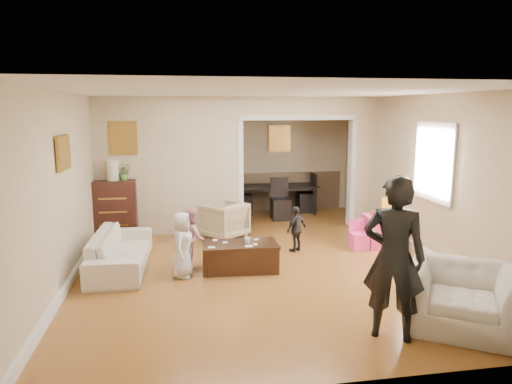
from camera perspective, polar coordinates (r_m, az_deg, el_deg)
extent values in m
plane|color=#AC6B2C|center=(7.48, 0.26, -8.22)|extent=(7.00, 7.00, 0.00)
cube|color=#C7BA92|center=(8.85, -10.59, 3.13)|extent=(2.75, 0.18, 2.60)
cube|color=#C7BA92|center=(9.59, 13.11, 3.58)|extent=(0.55, 0.18, 2.60)
cube|color=#C7BA92|center=(9.09, 5.24, 10.55)|extent=(2.22, 0.18, 0.35)
cube|color=white|center=(7.73, 21.23, 3.48)|extent=(0.03, 0.95, 1.10)
cube|color=brown|center=(8.76, -16.15, 6.45)|extent=(0.45, 0.03, 0.55)
cube|color=brown|center=(6.58, -22.75, 4.52)|extent=(0.03, 0.55, 0.40)
cube|color=brown|center=(10.70, 2.91, 6.64)|extent=(0.45, 0.03, 0.55)
imported|color=beige|center=(7.23, -16.39, -6.95)|extent=(0.81, 1.94, 0.56)
imported|color=tan|center=(8.58, -4.02, -3.51)|extent=(1.01, 1.02, 0.66)
imported|color=beige|center=(5.58, 24.16, -11.88)|extent=(1.40, 1.36, 0.69)
cube|color=black|center=(8.87, -17.08, -2.08)|extent=(0.79, 0.45, 1.09)
cylinder|color=beige|center=(8.75, -17.33, 2.57)|extent=(0.22, 0.22, 0.36)
imported|color=#497233|center=(8.73, -16.01, 2.42)|extent=(0.27, 0.24, 0.30)
cube|color=#372011|center=(6.91, -1.94, -7.99)|extent=(1.14, 0.63, 0.41)
imported|color=silver|center=(6.80, -1.06, -6.05)|extent=(0.11, 0.11, 0.09)
cube|color=#F4407B|center=(8.35, 15.29, -4.68)|extent=(0.60, 0.60, 0.54)
cube|color=yellow|center=(8.39, 15.88, -1.68)|extent=(0.20, 0.08, 0.30)
cylinder|color=#2598BA|center=(8.19, 14.90, -2.71)|extent=(0.08, 0.08, 0.08)
cube|color=red|center=(8.33, 14.29, -2.56)|extent=(0.09, 0.08, 0.05)
imported|color=silver|center=(8.19, 16.06, -2.84)|extent=(0.25, 0.25, 0.06)
imported|color=black|center=(10.61, 2.32, -0.86)|extent=(1.88, 1.06, 0.66)
imported|color=black|center=(4.95, 16.71, -7.84)|extent=(0.75, 0.67, 1.73)
imported|color=silver|center=(6.63, -9.13, -6.49)|extent=(0.41, 0.52, 0.95)
imported|color=pink|center=(7.07, -7.95, -5.56)|extent=(0.45, 0.52, 0.91)
imported|color=black|center=(7.76, 5.02, -4.59)|extent=(0.48, 0.42, 0.77)
cube|color=white|center=(6.89, -3.85, -6.24)|extent=(0.09, 0.11, 0.00)
cube|color=white|center=(7.03, 0.03, -5.87)|extent=(0.10, 0.10, 0.00)
cube|color=white|center=(6.78, -0.08, -6.50)|extent=(0.08, 0.09, 0.00)
cube|color=white|center=(6.69, -0.90, -6.71)|extent=(0.11, 0.09, 0.00)
cube|color=white|center=(6.67, -5.52, -6.83)|extent=(0.11, 0.10, 0.00)
cube|color=white|center=(7.02, -5.10, -5.95)|extent=(0.08, 0.09, 0.00)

